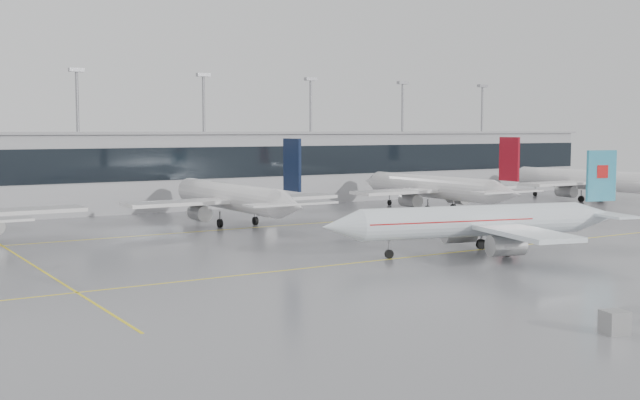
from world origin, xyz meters
TOP-DOWN VIEW (x-y plane):
  - ground at (0.00, 0.00)m, footprint 320.00×320.00m
  - taxi_line_main at (0.00, 0.00)m, footprint 120.00×0.25m
  - taxi_line_north at (0.00, 30.00)m, footprint 120.00×0.25m
  - taxi_line_cross at (-30.00, 15.00)m, footprint 0.25×60.00m
  - terminal at (0.00, 62.00)m, footprint 180.00×15.00m
  - terminal_glass at (0.00, 54.45)m, footprint 180.00×0.20m
  - terminal_roof at (0.00, 62.00)m, footprint 182.00×16.00m
  - light_masts at (0.00, 68.00)m, footprint 156.40×1.00m
  - air_canada_jet at (11.09, -2.15)m, footprint 33.97×27.05m
  - parked_jet_c at (-0.00, 33.69)m, footprint 29.64×36.96m
  - parked_jet_d at (35.00, 33.69)m, footprint 29.64×36.96m
  - parked_jet_e at (70.00, 33.69)m, footprint 29.64×36.96m
  - gse_unit at (-5.09, -30.72)m, footprint 1.77×1.70m

SIDE VIEW (x-z plane):
  - ground at x=0.00m, z-range 0.00..0.00m
  - taxi_line_main at x=0.00m, z-range 0.00..0.01m
  - taxi_line_north at x=0.00m, z-range 0.00..0.01m
  - taxi_line_cross at x=-30.00m, z-range 0.00..0.01m
  - gse_unit at x=-5.09m, z-range 0.00..1.49m
  - air_canada_jet at x=11.09m, z-range -1.96..8.57m
  - parked_jet_c at x=0.00m, z-range -2.15..9.57m
  - parked_jet_d at x=35.00m, z-range -2.15..9.57m
  - parked_jet_e at x=70.00m, z-range -2.15..9.57m
  - terminal at x=0.00m, z-range 0.00..12.00m
  - terminal_glass at x=0.00m, z-range 5.00..10.00m
  - terminal_roof at x=0.00m, z-range 12.00..12.40m
  - light_masts at x=0.00m, z-range 2.04..24.64m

